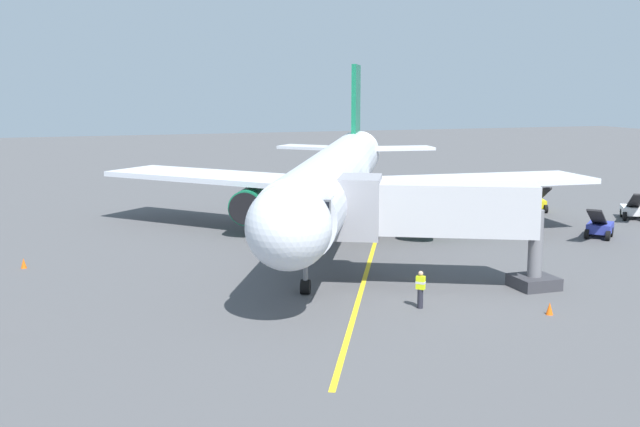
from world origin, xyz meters
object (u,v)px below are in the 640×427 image
ground_crew_wing_walker (275,208)px  belt_loader_near_nose (599,227)px  ground_crew_marshaller (420,289)px  safety_cone_nose_left (550,308)px  safety_cone_nose_right (24,263)px  jet_bridge (420,210)px  airplane (336,177)px  belt_loader_starboard_side (633,209)px  belt_loader_portside (535,202)px

ground_crew_wing_walker → belt_loader_near_nose: 22.62m
ground_crew_marshaller → safety_cone_nose_left: size_ratio=3.11×
ground_crew_wing_walker → safety_cone_nose_right: size_ratio=3.11×
jet_bridge → ground_crew_wing_walker: bearing=-84.8°
airplane → belt_loader_starboard_side: airplane is taller
ground_crew_marshaller → belt_loader_starboard_side: (-25.28, -16.35, -0.17)m
ground_crew_wing_walker → belt_loader_portside: (-20.51, 2.62, -0.17)m
jet_bridge → safety_cone_nose_left: bearing=115.7°
belt_loader_starboard_side → safety_cone_nose_left: (20.36, 19.04, -0.44)m
jet_bridge → safety_cone_nose_left: (-3.15, 6.55, -3.49)m
ground_crew_wing_walker → belt_loader_near_nose: size_ratio=0.42×
jet_bridge → safety_cone_nose_right: bearing=-27.8°
airplane → ground_crew_wing_walker: size_ratio=22.07×
belt_loader_starboard_side → safety_cone_nose_left: belt_loader_starboard_side is taller
belt_loader_portside → ground_crew_marshaller: bearing=46.8°
airplane → jet_bridge: airplane is taller
belt_loader_portside → belt_loader_starboard_side: same height
ground_crew_marshaller → belt_loader_near_nose: (-18.25, -11.13, -0.17)m
belt_loader_near_nose → safety_cone_nose_left: size_ratio=7.46×
airplane → belt_loader_starboard_side: 23.68m
ground_crew_marshaller → belt_loader_portside: belt_loader_portside is taller
airplane → ground_crew_marshaller: 16.75m
safety_cone_nose_left → ground_crew_wing_walker: bearing=-79.5°
jet_bridge → safety_cone_nose_right: jet_bridge is taller
airplane → safety_cone_nose_left: bearing=99.2°
ground_crew_wing_walker → safety_cone_nose_left: 27.52m
belt_loader_starboard_side → ground_crew_marshaller: bearing=32.9°
ground_crew_marshaller → belt_loader_portside: bearing=-133.2°
jet_bridge → belt_loader_starboard_side: jet_bridge is taller
safety_cone_nose_right → belt_loader_near_nose: bearing=175.6°
belt_loader_near_nose → belt_loader_starboard_side: 8.76m
jet_bridge → ground_crew_marshaller: size_ratio=6.47×
airplane → safety_cone_nose_left: size_ratio=68.62×
ground_crew_marshaller → safety_cone_nose_left: (-4.91, 2.69, -0.61)m
belt_loader_portside → belt_loader_starboard_side: 7.26m
ground_crew_wing_walker → belt_loader_near_nose: (-18.34, 13.24, -0.17)m
belt_loader_portside → safety_cone_nose_left: belt_loader_portside is taller
ground_crew_wing_walker → safety_cone_nose_right: ground_crew_wing_walker is taller
safety_cone_nose_right → belt_loader_starboard_side: bearing=-176.6°
ground_crew_marshaller → safety_cone_nose_left: bearing=151.3°
safety_cone_nose_left → belt_loader_starboard_side: bearing=-136.9°
airplane → belt_loader_portside: (-18.59, -5.40, -3.29)m
ground_crew_marshaller → ground_crew_wing_walker: (0.09, -24.37, 0.00)m
ground_crew_marshaller → belt_loader_starboard_side: 30.11m
belt_loader_near_nose → safety_cone_nose_left: bearing=46.0°
jet_bridge → ground_crew_marshaller: jet_bridge is taller
belt_loader_portside → belt_loader_near_nose: bearing=78.4°
jet_bridge → ground_crew_wing_walker: jet_bridge is taller
jet_bridge → belt_loader_starboard_side: bearing=-152.0°
belt_loader_starboard_side → belt_loader_near_nose: bearing=36.6°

